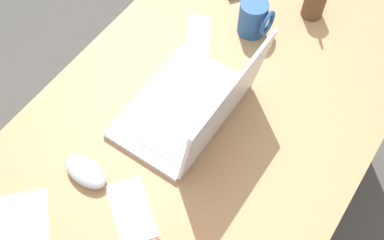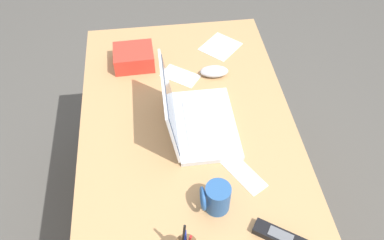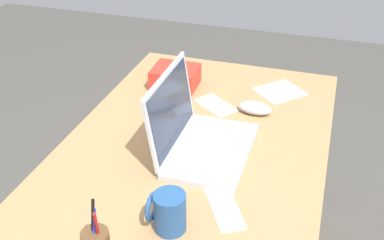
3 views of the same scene
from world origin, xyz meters
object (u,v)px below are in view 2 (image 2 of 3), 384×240
(laptop, at_px, (194,118))
(coffee_mug_white, at_px, (216,198))
(computer_mouse, at_px, (214,71))
(snack_bag, at_px, (134,57))
(cordless_phone, at_px, (280,237))

(laptop, bearing_deg, coffee_mug_white, -175.43)
(computer_mouse, bearing_deg, laptop, 160.33)
(snack_bag, bearing_deg, laptop, -151.66)
(computer_mouse, bearing_deg, snack_bag, 75.62)
(laptop, xyz_separation_m, computer_mouse, (0.27, -0.12, -0.03))
(computer_mouse, xyz_separation_m, snack_bag, (0.11, 0.32, 0.02))
(laptop, distance_m, computer_mouse, 0.29)
(cordless_phone, bearing_deg, computer_mouse, 5.94)
(computer_mouse, bearing_deg, cordless_phone, -169.76)
(laptop, xyz_separation_m, snack_bag, (0.37, 0.20, -0.01))
(snack_bag, bearing_deg, computer_mouse, -108.68)
(computer_mouse, xyz_separation_m, cordless_phone, (-0.72, -0.07, -0.01))
(laptop, relative_size, cordless_phone, 2.17)
(computer_mouse, distance_m, cordless_phone, 0.72)
(coffee_mug_white, bearing_deg, cordless_phone, -127.17)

